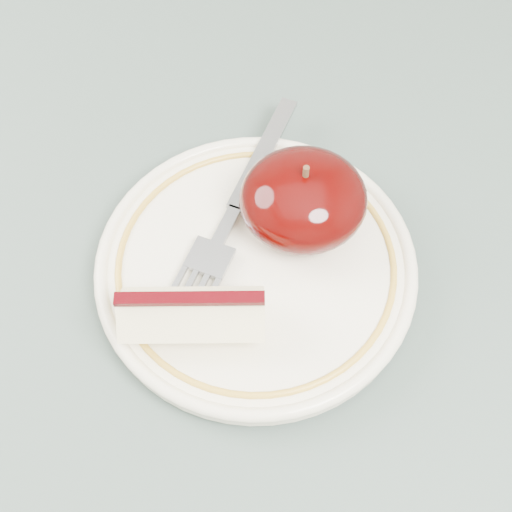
{
  "coord_description": "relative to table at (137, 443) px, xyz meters",
  "views": [
    {
      "loc": [
        0.07,
        -0.15,
        1.17
      ],
      "look_at": [
        0.09,
        0.08,
        0.78
      ],
      "focal_mm": 50.0,
      "sensor_mm": 36.0,
      "label": 1
    }
  ],
  "objects": [
    {
      "name": "table",
      "position": [
        0.0,
        0.0,
        0.0
      ],
      "size": [
        0.9,
        0.9,
        0.75
      ],
      "color": "brown",
      "rests_on": "ground"
    },
    {
      "name": "plate",
      "position": [
        0.09,
        0.08,
        0.1
      ],
      "size": [
        0.21,
        0.21,
        0.02
      ],
      "color": "#EDE3C7",
      "rests_on": "table"
    },
    {
      "name": "apple_half",
      "position": [
        0.13,
        0.11,
        0.13
      ],
      "size": [
        0.08,
        0.08,
        0.06
      ],
      "color": "black",
      "rests_on": "plate"
    },
    {
      "name": "apple_wedge",
      "position": [
        0.05,
        0.04,
        0.12
      ],
      "size": [
        0.09,
        0.04,
        0.04
      ],
      "rotation": [
        0.0,
        0.0,
        -0.08
      ],
      "color": "#F8ECB7",
      "rests_on": "plate"
    },
    {
      "name": "fork",
      "position": [
        0.08,
        0.12,
        0.11
      ],
      "size": [
        0.11,
        0.18,
        0.0
      ],
      "rotation": [
        0.0,
        0.0,
        1.09
      ],
      "color": "#94979C",
      "rests_on": "plate"
    }
  ]
}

